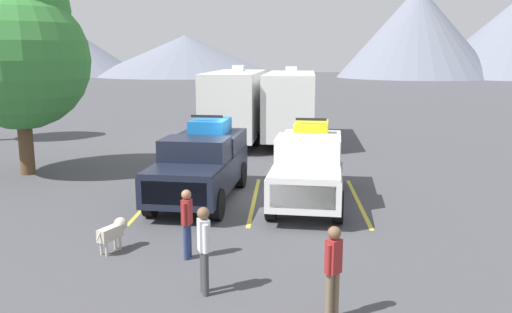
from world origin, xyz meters
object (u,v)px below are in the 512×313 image
at_px(pickup_truck_b, 309,164).
at_px(person_a, 204,245).
at_px(person_b, 187,219).
at_px(person_c, 333,266).
at_px(camper_trailer_a, 236,103).
at_px(pickup_truck_a, 202,162).
at_px(camper_trailer_b, 290,103).
at_px(dog, 114,230).

height_order(pickup_truck_b, person_a, pickup_truck_b).
xyz_separation_m(pickup_truck_b, person_b, (-2.90, -5.00, -0.24)).
bearing_deg(person_c, camper_trailer_a, 100.55).
bearing_deg(person_b, camper_trailer_a, 91.47).
bearing_deg(person_a, person_b, 110.50).
bearing_deg(pickup_truck_b, pickup_truck_a, -179.86).
distance_m(pickup_truck_a, camper_trailer_b, 11.30).
distance_m(pickup_truck_b, camper_trailer_a, 11.24).
distance_m(person_a, person_b, 1.86).
bearing_deg(person_c, camper_trailer_b, 91.93).
xyz_separation_m(pickup_truck_a, camper_trailer_b, (2.84, 10.91, 0.87)).
height_order(camper_trailer_a, dog, camper_trailer_a).
xyz_separation_m(camper_trailer_b, person_b, (-2.38, -15.90, -1.13)).
xyz_separation_m(person_b, dog, (-1.79, 0.39, -0.42)).
height_order(pickup_truck_a, dog, pickup_truck_a).
distance_m(pickup_truck_a, camper_trailer_a, 10.76).
height_order(pickup_truck_a, person_b, pickup_truck_a).
bearing_deg(camper_trailer_b, camper_trailer_a, -176.13).
bearing_deg(pickup_truck_a, camper_trailer_a, 89.68).
xyz_separation_m(pickup_truck_b, camper_trailer_b, (-0.52, 10.90, 0.89)).
relative_size(pickup_truck_a, person_c, 3.34).
height_order(person_c, dog, person_c).
xyz_separation_m(camper_trailer_b, person_a, (-1.73, -17.64, -1.05)).
distance_m(camper_trailer_a, person_c, 18.63).
bearing_deg(camper_trailer_b, dog, -105.04).
distance_m(pickup_truck_a, pickup_truck_b, 3.36).
xyz_separation_m(pickup_truck_a, dog, (-1.33, -4.60, -0.68)).
distance_m(pickup_truck_b, camper_trailer_b, 10.95).
bearing_deg(person_c, dog, 148.27).
relative_size(person_b, person_c, 0.95).
bearing_deg(pickup_truck_b, person_b, -120.13).
relative_size(camper_trailer_a, person_a, 5.23).
bearing_deg(pickup_truck_a, dog, -106.06).
xyz_separation_m(person_a, dog, (-2.44, 2.13, -0.50)).
bearing_deg(camper_trailer_a, dog, -95.16).
xyz_separation_m(camper_trailer_a, person_c, (3.41, -18.28, -1.11)).
bearing_deg(person_b, pickup_truck_a, 95.29).
bearing_deg(dog, camper_trailer_b, 74.96).
height_order(person_a, dog, person_a).
bearing_deg(camper_trailer_a, pickup_truck_b, -72.86).
bearing_deg(camper_trailer_b, pickup_truck_b, -87.26).
height_order(pickup_truck_b, person_b, pickup_truck_b).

